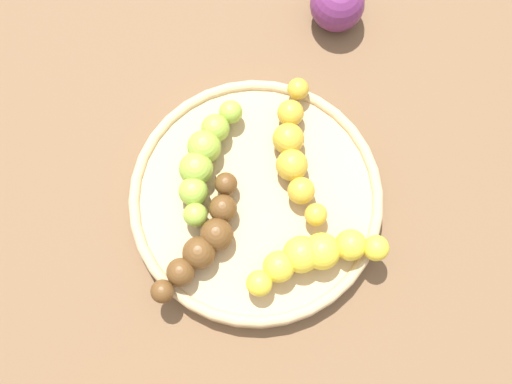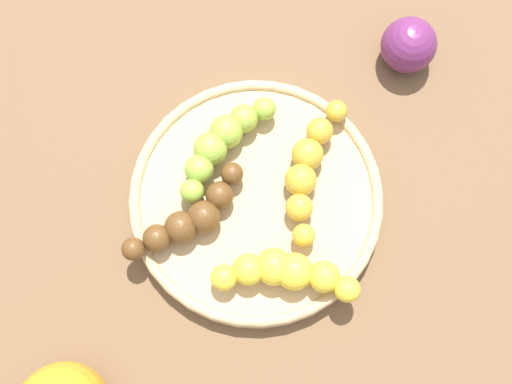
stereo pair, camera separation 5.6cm
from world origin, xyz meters
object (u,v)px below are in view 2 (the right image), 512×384
object	(u,v)px
banana_green	(221,143)
plum_purple	(409,45)
banana_overripe	(190,219)
banana_yellow	(286,272)
banana_spotted	(309,168)
fruit_bowl	(256,200)

from	to	relation	value
banana_green	plum_purple	world-z (taller)	plum_purple
banana_green	plum_purple	size ratio (longest dim) A/B	2.11
banana_green	banana_overripe	bearing A→B (deg)	108.53
banana_yellow	banana_overripe	world-z (taller)	banana_yellow
banana_yellow	plum_purple	distance (m)	0.24
banana_spotted	banana_green	bearing A→B (deg)	-0.99
banana_yellow	banana_overripe	distance (m)	0.09
banana_green	fruit_bowl	bearing A→B (deg)	163.47
fruit_bowl	banana_overripe	xyz separation A→B (m)	(0.06, -0.00, 0.02)
banana_green	banana_overripe	size ratio (longest dim) A/B	0.89
banana_green	plum_purple	distance (m)	0.20
fruit_bowl	banana_spotted	distance (m)	0.06
fruit_bowl	banana_overripe	world-z (taller)	banana_overripe
banana_overripe	plum_purple	xyz separation A→B (m)	(-0.25, -0.07, -0.01)
banana_yellow	banana_green	distance (m)	0.13
banana_overripe	banana_yellow	bearing A→B (deg)	22.95
banana_yellow	banana_green	world-z (taller)	banana_yellow
banana_spotted	banana_overripe	bearing A→B (deg)	39.25
banana_spotted	plum_purple	bearing A→B (deg)	-112.53
banana_yellow	banana_green	bearing A→B (deg)	31.56
fruit_bowl	banana_green	distance (m)	0.06
fruit_bowl	banana_overripe	distance (m)	0.06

